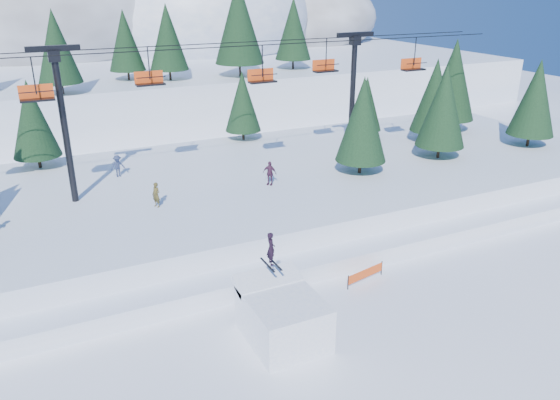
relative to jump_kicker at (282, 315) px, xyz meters
name	(u,v)px	position (x,y,z in m)	size (l,w,h in m)	color
ground	(319,342)	(1.48, -1.13, -1.27)	(160.00, 160.00, 0.00)	white
mid_shelf	(203,197)	(1.48, 16.87, -0.02)	(70.00, 22.00, 2.50)	white
berm	(255,262)	(1.48, 6.87, -0.72)	(70.00, 6.00, 1.10)	white
mountain_ridge	(53,30)	(-3.59, 72.22, 8.37)	(119.00, 61.04, 26.46)	white
jump_kicker	(282,315)	(0.00, 0.00, 0.00)	(3.42, 4.66, 5.09)	white
chairlift	(218,88)	(3.10, 16.91, 8.05)	(46.00, 3.21, 10.28)	black
conifer_stand	(212,120)	(2.51, 16.97, 5.80)	(64.33, 18.48, 10.06)	black
distant_skiers	(183,175)	(0.00, 16.44, 2.11)	(31.74, 8.27, 1.81)	#3B2642
banner_near	(365,274)	(6.74, 2.74, -0.73)	(2.80, 0.65, 0.90)	black
banner_far	(415,237)	(12.53, 5.40, -0.73)	(2.62, 1.20, 0.90)	black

